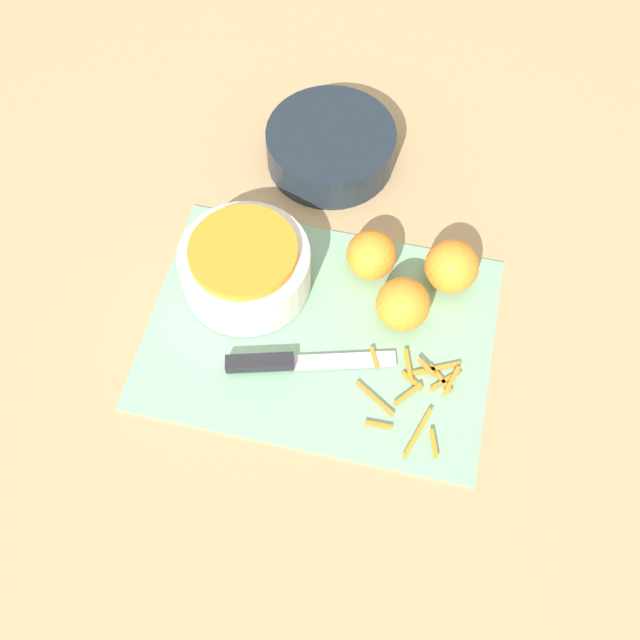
# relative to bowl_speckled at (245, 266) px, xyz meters

# --- Properties ---
(ground_plane) EXTENTS (4.00, 4.00, 0.00)m
(ground_plane) POSITION_rel_bowl_speckled_xyz_m (0.12, -0.05, -0.05)
(ground_plane) COLOR tan
(cutting_board) EXTENTS (0.46, 0.33, 0.01)m
(cutting_board) POSITION_rel_bowl_speckled_xyz_m (0.12, -0.05, -0.04)
(cutting_board) COLOR #84B793
(cutting_board) RESTS_ON ground_plane
(bowl_speckled) EXTENTS (0.18, 0.18, 0.08)m
(bowl_speckled) POSITION_rel_bowl_speckled_xyz_m (0.00, 0.00, 0.00)
(bowl_speckled) COLOR silver
(bowl_speckled) RESTS_ON cutting_board
(bowl_dark) EXTENTS (0.19, 0.19, 0.06)m
(bowl_dark) POSITION_rel_bowl_speckled_xyz_m (0.06, 0.24, -0.02)
(bowl_dark) COLOR #1E2833
(bowl_dark) RESTS_ON ground_plane
(knife) EXTENTS (0.22, 0.08, 0.02)m
(knife) POSITION_rel_bowl_speckled_xyz_m (0.08, -0.11, -0.03)
(knife) COLOR #232328
(knife) RESTS_ON cutting_board
(orange_left) EXTENTS (0.07, 0.07, 0.07)m
(orange_left) POSITION_rel_bowl_speckled_xyz_m (0.27, 0.06, -0.00)
(orange_left) COLOR orange
(orange_left) RESTS_ON cutting_board
(orange_right) EXTENTS (0.07, 0.07, 0.07)m
(orange_right) POSITION_rel_bowl_speckled_xyz_m (0.16, 0.06, -0.00)
(orange_right) COLOR orange
(orange_right) RESTS_ON cutting_board
(orange_back) EXTENTS (0.07, 0.07, 0.07)m
(orange_back) POSITION_rel_bowl_speckled_xyz_m (0.22, -0.01, -0.00)
(orange_back) COLOR orange
(orange_back) RESTS_ON cutting_board
(peel_pile) EXTENTS (0.13, 0.15, 0.01)m
(peel_pile) POSITION_rel_bowl_speckled_xyz_m (0.26, -0.11, -0.04)
(peel_pile) COLOR orange
(peel_pile) RESTS_ON cutting_board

